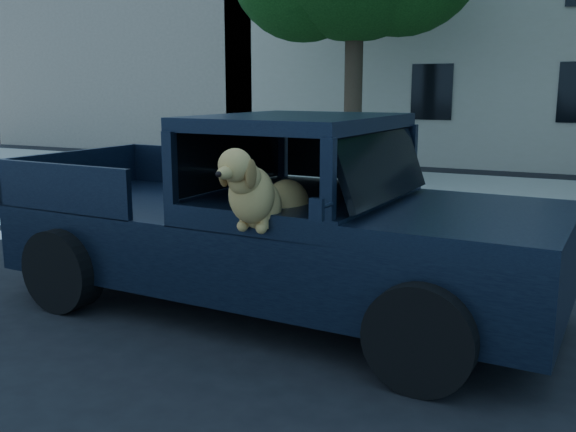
# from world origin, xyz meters

# --- Properties ---
(ground) EXTENTS (120.00, 120.00, 0.00)m
(ground) POSITION_xyz_m (0.00, 0.00, 0.00)
(ground) COLOR black
(ground) RESTS_ON ground
(far_sidewalk) EXTENTS (60.00, 4.00, 0.15)m
(far_sidewalk) POSITION_xyz_m (0.00, 9.20, 0.07)
(far_sidewalk) COLOR gray
(far_sidewalk) RESTS_ON ground
(building_left) EXTENTS (12.00, 6.00, 8.00)m
(building_left) POSITION_xyz_m (-15.00, 16.50, 4.00)
(building_left) COLOR tan
(building_left) RESTS_ON ground
(pickup_truck) EXTENTS (5.85, 3.07, 2.06)m
(pickup_truck) POSITION_xyz_m (-1.57, 0.39, 0.70)
(pickup_truck) COLOR black
(pickup_truck) RESTS_ON ground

